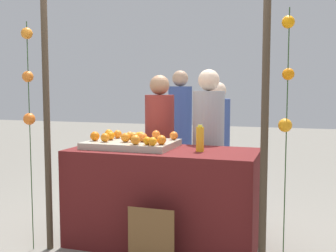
% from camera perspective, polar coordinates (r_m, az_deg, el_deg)
% --- Properties ---
extents(ground_plane, '(24.00, 24.00, 0.00)m').
position_cam_1_polar(ground_plane, '(3.93, -0.70, -16.09)').
color(ground_plane, gray).
extents(stall_counter, '(1.70, 0.76, 0.88)m').
position_cam_1_polar(stall_counter, '(3.80, -0.71, -9.88)').
color(stall_counter, '#5B1919').
rests_on(stall_counter, ground_plane).
extents(orange_tray, '(0.81, 0.60, 0.06)m').
position_cam_1_polar(orange_tray, '(3.85, -5.08, -2.53)').
color(orange_tray, '#B2AD99').
rests_on(orange_tray, stall_counter).
extents(orange_0, '(0.08, 0.08, 0.08)m').
position_cam_1_polar(orange_0, '(4.06, -7.04, -1.14)').
color(orange_0, orange).
rests_on(orange_0, orange_tray).
extents(orange_1, '(0.09, 0.09, 0.09)m').
position_cam_1_polar(orange_1, '(3.76, -5.95, -1.61)').
color(orange_1, orange).
rests_on(orange_1, orange_tray).
extents(orange_2, '(0.08, 0.08, 0.08)m').
position_cam_1_polar(orange_2, '(4.16, -8.27, -1.02)').
color(orange_2, orange).
rests_on(orange_2, orange_tray).
extents(orange_3, '(0.07, 0.07, 0.07)m').
position_cam_1_polar(orange_3, '(4.00, -8.27, -1.31)').
color(orange_3, orange).
rests_on(orange_3, orange_tray).
extents(orange_4, '(0.08, 0.08, 0.08)m').
position_cam_1_polar(orange_4, '(3.79, -8.79, -1.60)').
color(orange_4, orange).
rests_on(orange_4, orange_tray).
extents(orange_5, '(0.08, 0.08, 0.08)m').
position_cam_1_polar(orange_5, '(3.57, -0.93, -1.95)').
color(orange_5, orange).
rests_on(orange_5, orange_tray).
extents(orange_6, '(0.09, 0.09, 0.09)m').
position_cam_1_polar(orange_6, '(3.89, -10.17, -1.41)').
color(orange_6, orange).
rests_on(orange_6, orange_tray).
extents(orange_7, '(0.08, 0.08, 0.08)m').
position_cam_1_polar(orange_7, '(3.93, -8.04, -1.36)').
color(orange_7, orange).
rests_on(orange_7, orange_tray).
extents(orange_8, '(0.08, 0.08, 0.08)m').
position_cam_1_polar(orange_8, '(3.91, 0.82, -1.35)').
color(orange_8, orange).
rests_on(orange_8, orange_tray).
extents(orange_9, '(0.08, 0.08, 0.08)m').
position_cam_1_polar(orange_9, '(3.50, -2.16, -2.17)').
color(orange_9, orange).
rests_on(orange_9, orange_tray).
extents(orange_10, '(0.09, 0.09, 0.09)m').
position_cam_1_polar(orange_10, '(3.77, -4.81, -1.54)').
color(orange_10, orange).
rests_on(orange_10, orange_tray).
extents(orange_11, '(0.07, 0.07, 0.07)m').
position_cam_1_polar(orange_11, '(3.98, -5.38, -1.32)').
color(orange_11, orange).
rests_on(orange_11, orange_tray).
extents(orange_12, '(0.07, 0.07, 0.07)m').
position_cam_1_polar(orange_12, '(3.56, -2.91, -2.08)').
color(orange_12, orange).
rests_on(orange_12, orange_tray).
extents(orange_13, '(0.08, 0.08, 0.08)m').
position_cam_1_polar(orange_13, '(3.87, -3.84, -1.42)').
color(orange_13, orange).
rests_on(orange_13, orange_tray).
extents(orange_14, '(0.07, 0.07, 0.07)m').
position_cam_1_polar(orange_14, '(3.93, -4.17, -1.39)').
color(orange_14, orange).
rests_on(orange_14, orange_tray).
extents(orange_15, '(0.08, 0.08, 0.08)m').
position_cam_1_polar(orange_15, '(4.00, -1.68, -1.20)').
color(orange_15, orange).
rests_on(orange_15, orange_tray).
extents(orange_16, '(0.08, 0.08, 0.08)m').
position_cam_1_polar(orange_16, '(3.58, -4.55, -1.94)').
color(orange_16, orange).
rests_on(orange_16, orange_tray).
extents(orange_17, '(0.08, 0.08, 0.08)m').
position_cam_1_polar(orange_17, '(3.77, -3.53, -1.58)').
color(orange_17, orange).
rests_on(orange_17, orange_tray).
extents(juice_bottle, '(0.07, 0.07, 0.23)m').
position_cam_1_polar(juice_bottle, '(3.59, 4.49, -1.80)').
color(juice_bottle, gold).
rests_on(juice_bottle, stall_counter).
extents(chalkboard_sign, '(0.38, 0.03, 0.51)m').
position_cam_1_polar(chalkboard_sign, '(3.33, -2.35, -15.63)').
color(chalkboard_sign, brown).
rests_on(chalkboard_sign, ground_plane).
extents(vendor_left, '(0.32, 0.32, 1.58)m').
position_cam_1_polar(vendor_left, '(4.45, -1.17, -3.78)').
color(vendor_left, maroon).
rests_on(vendor_left, ground_plane).
extents(vendor_right, '(0.33, 0.33, 1.63)m').
position_cam_1_polar(vendor_right, '(4.25, 5.62, -3.89)').
color(vendor_right, '#99999E').
rests_on(vendor_right, ground_plane).
extents(crowd_person_0, '(0.34, 0.34, 1.69)m').
position_cam_1_polar(crowd_person_0, '(5.88, 1.70, -1.05)').
color(crowd_person_0, '#384C8C').
rests_on(crowd_person_0, ground_plane).
extents(crowd_person_1, '(0.30, 0.30, 1.51)m').
position_cam_1_polar(crowd_person_1, '(5.06, 6.89, -3.06)').
color(crowd_person_1, '#384C8C').
rests_on(crowd_person_1, ground_plane).
extents(canopy_post_left, '(0.06, 0.06, 2.21)m').
position_cam_1_polar(canopy_post_left, '(3.72, -16.54, -0.01)').
color(canopy_post_left, '#473828').
rests_on(canopy_post_left, ground_plane).
extents(canopy_post_right, '(0.06, 0.06, 2.21)m').
position_cam_1_polar(canopy_post_right, '(3.08, 13.32, -0.98)').
color(canopy_post_right, '#473828').
rests_on(canopy_post_right, ground_plane).
extents(garland_strand_left, '(0.11, 0.11, 2.00)m').
position_cam_1_polar(garland_strand_left, '(3.75, -18.94, 5.91)').
color(garland_strand_left, '#2D4C23').
rests_on(garland_strand_left, ground_plane).
extents(garland_strand_right, '(0.10, 0.11, 2.00)m').
position_cam_1_polar(garland_strand_right, '(3.06, 16.26, 5.87)').
color(garland_strand_right, '#2D4C23').
rests_on(garland_strand_right, ground_plane).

